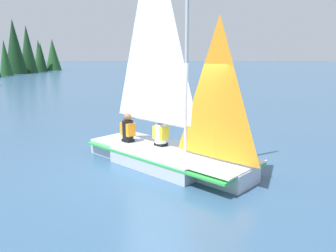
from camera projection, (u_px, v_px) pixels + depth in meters
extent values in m
plane|color=#2D4C6B|center=(168.00, 164.00, 8.20)|extent=(260.00, 260.00, 0.00)
cube|color=#B2BCCC|center=(168.00, 157.00, 8.16)|extent=(2.88, 2.98, 0.38)
cube|color=#B2BCCC|center=(228.00, 174.00, 7.00)|extent=(1.37, 1.39, 0.38)
cube|color=#B2BCCC|center=(123.00, 144.00, 9.32)|extent=(1.76, 1.71, 0.38)
cube|color=green|center=(168.00, 152.00, 8.13)|extent=(4.13, 4.48, 0.05)
cube|color=silver|center=(209.00, 159.00, 7.30)|extent=(2.49, 2.55, 0.04)
cylinder|color=#B7B7BC|center=(187.00, 35.00, 7.16)|extent=(0.08, 0.08, 5.47)
cylinder|color=#B7B7BC|center=(154.00, 121.00, 8.28)|extent=(1.38, 1.63, 0.07)
pyramid|color=white|center=(154.00, 24.00, 7.78)|extent=(1.29, 1.53, 4.65)
pyramid|color=orange|center=(217.00, 89.00, 6.85)|extent=(1.01, 1.20, 3.01)
cube|color=black|center=(110.00, 142.00, 9.71)|extent=(0.07, 0.08, 0.27)
cube|color=black|center=(161.00, 151.00, 8.52)|extent=(0.36, 0.37, 0.45)
cylinder|color=white|center=(161.00, 133.00, 8.42)|extent=(0.42, 0.42, 0.50)
cube|color=yellow|center=(161.00, 132.00, 8.41)|extent=(0.42, 0.43, 0.35)
sphere|color=tan|center=(161.00, 120.00, 8.34)|extent=(0.22, 0.22, 0.22)
cylinder|color=blue|center=(161.00, 117.00, 8.32)|extent=(0.29, 0.29, 0.06)
cube|color=black|center=(128.00, 147.00, 8.90)|extent=(0.36, 0.37, 0.45)
cylinder|color=black|center=(128.00, 130.00, 8.80)|extent=(0.42, 0.42, 0.50)
cube|color=orange|center=(128.00, 129.00, 8.79)|extent=(0.42, 0.43, 0.35)
sphere|color=brown|center=(127.00, 117.00, 8.72)|extent=(0.22, 0.22, 0.22)
cone|color=#1E4C23|center=(53.00, 55.00, 55.44)|extent=(2.57, 2.57, 5.26)
cone|color=#1E4C23|center=(39.00, 55.00, 53.51)|extent=(1.91, 1.91, 5.09)
cone|color=#143319|center=(41.00, 57.00, 51.06)|extent=(1.77, 1.77, 4.52)
cone|color=#193D1E|center=(27.00, 49.00, 47.73)|extent=(2.47, 2.47, 6.84)
cone|color=#143319|center=(14.00, 47.00, 45.15)|extent=(2.91, 2.91, 7.42)
cone|color=#1E4C23|center=(5.00, 58.00, 41.56)|extent=(1.63, 1.63, 4.53)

